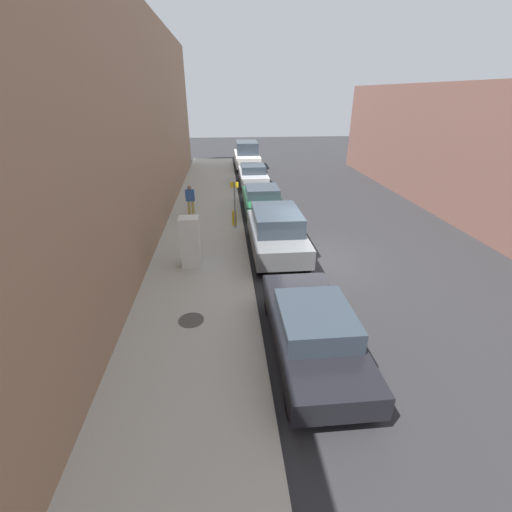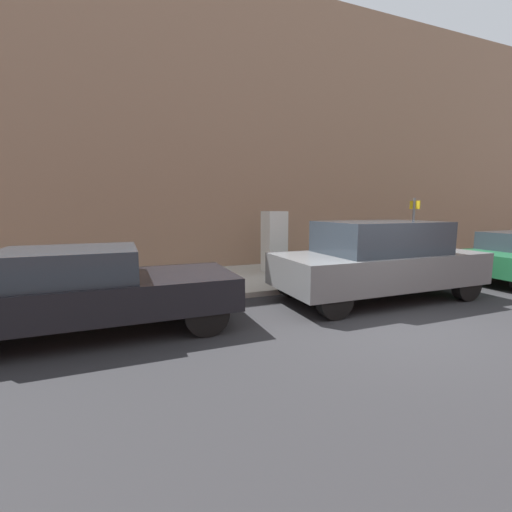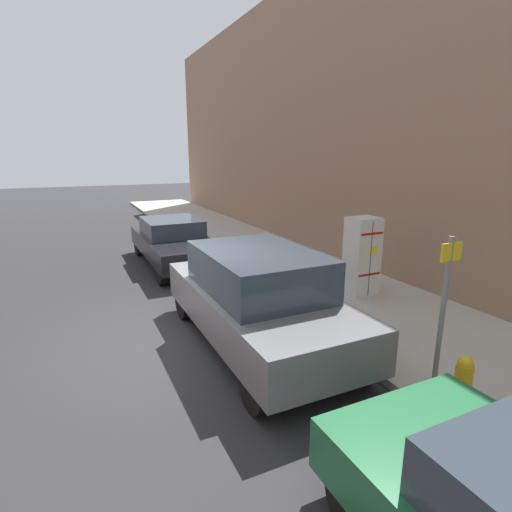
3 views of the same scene
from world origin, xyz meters
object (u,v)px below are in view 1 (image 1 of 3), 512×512
object	(u,v)px
discarded_refrigerator	(190,242)
pedestrian_walking_far	(190,199)
fire_hydrant	(234,217)
parked_sedan_green	(262,198)
parked_van_white	(247,155)
parked_sedan_dark	(312,329)
street_sign_post	(235,202)
parked_suv_gray	(276,231)
parked_sedan_silver	(253,174)

from	to	relation	value
discarded_refrigerator	pedestrian_walking_far	size ratio (longest dim) A/B	1.20
fire_hydrant	parked_sedan_green	xyz separation A→B (m)	(1.55, 2.33, 0.21)
fire_hydrant	pedestrian_walking_far	world-z (taller)	pedestrian_walking_far
fire_hydrant	parked_van_white	bearing A→B (deg)	83.71
pedestrian_walking_far	parked_sedan_dark	distance (m)	11.18
parked_sedan_dark	street_sign_post	bearing A→B (deg)	100.14
street_sign_post	parked_suv_gray	distance (m)	3.01
fire_hydrant	pedestrian_walking_far	bearing A→B (deg)	142.76
discarded_refrigerator	parked_van_white	xyz separation A→B (m)	(3.23, 18.10, 0.04)
street_sign_post	parked_sedan_silver	distance (m)	8.69
parked_suv_gray	parked_sedan_green	xyz separation A→B (m)	(-0.00, 5.29, -0.20)
discarded_refrigerator	parked_van_white	bearing A→B (deg)	79.89
parked_sedan_silver	pedestrian_walking_far	bearing A→B (deg)	-119.63
parked_sedan_green	pedestrian_walking_far	bearing A→B (deg)	-169.33
discarded_refrigerator	parked_suv_gray	xyz separation A→B (m)	(3.23, 1.10, -0.13)
parked_sedan_silver	parked_van_white	xyz separation A→B (m)	(-0.00, 5.91, 0.33)
parked_van_white	fire_hydrant	bearing A→B (deg)	-96.29
discarded_refrigerator	parked_sedan_green	distance (m)	7.17
discarded_refrigerator	fire_hydrant	xyz separation A→B (m)	(1.68, 4.06, -0.55)
fire_hydrant	parked_sedan_dark	xyz separation A→B (m)	(1.55, -8.91, 0.25)
discarded_refrigerator	parked_sedan_dark	xyz separation A→B (m)	(3.23, -4.85, -0.30)
parked_sedan_dark	parked_sedan_silver	distance (m)	17.04
street_sign_post	pedestrian_walking_far	xyz separation A→B (m)	(-2.17, 2.04, -0.39)
parked_suv_gray	parked_van_white	world-z (taller)	parked_van_white
fire_hydrant	parked_van_white	xyz separation A→B (m)	(1.55, 14.04, 0.58)
pedestrian_walking_far	parked_sedan_silver	xyz separation A→B (m)	(3.69, 6.50, -0.25)
street_sign_post	parked_sedan_silver	xyz separation A→B (m)	(1.52, 8.53, -0.63)
parked_sedan_dark	parked_sedan_green	size ratio (longest dim) A/B	1.09
fire_hydrant	parked_sedan_silver	xyz separation A→B (m)	(1.55, 8.13, 0.25)
parked_suv_gray	fire_hydrant	bearing A→B (deg)	117.56
street_sign_post	parked_sedan_silver	size ratio (longest dim) A/B	0.49
pedestrian_walking_far	parked_van_white	bearing A→B (deg)	-111.14
discarded_refrigerator	parked_sedan_green	xyz separation A→B (m)	(3.23, 6.39, -0.33)
fire_hydrant	parked_van_white	distance (m)	14.14
discarded_refrigerator	parked_sedan_green	world-z (taller)	discarded_refrigerator
discarded_refrigerator	street_sign_post	world-z (taller)	street_sign_post
parked_sedan_dark	parked_sedan_silver	xyz separation A→B (m)	(0.00, 17.04, -0.00)
street_sign_post	parked_sedan_green	bearing A→B (deg)	60.92
discarded_refrigerator	parked_suv_gray	world-z (taller)	discarded_refrigerator
discarded_refrigerator	parked_sedan_silver	bearing A→B (deg)	75.17
discarded_refrigerator	parked_van_white	size ratio (longest dim) A/B	0.37
parked_suv_gray	parked_sedan_silver	size ratio (longest dim) A/B	1.05
parked_sedan_green	parked_van_white	distance (m)	11.72
pedestrian_walking_far	parked_sedan_silver	world-z (taller)	pedestrian_walking_far
street_sign_post	parked_sedan_dark	xyz separation A→B (m)	(1.52, -8.51, -0.63)
street_sign_post	parked_suv_gray	xyz separation A→B (m)	(1.52, -2.56, -0.47)
fire_hydrant	pedestrian_walking_far	xyz separation A→B (m)	(-2.15, 1.63, 0.50)
parked_sedan_silver	parked_van_white	world-z (taller)	parked_van_white
parked_suv_gray	parked_sedan_green	world-z (taller)	parked_suv_gray
pedestrian_walking_far	parked_van_white	distance (m)	12.95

